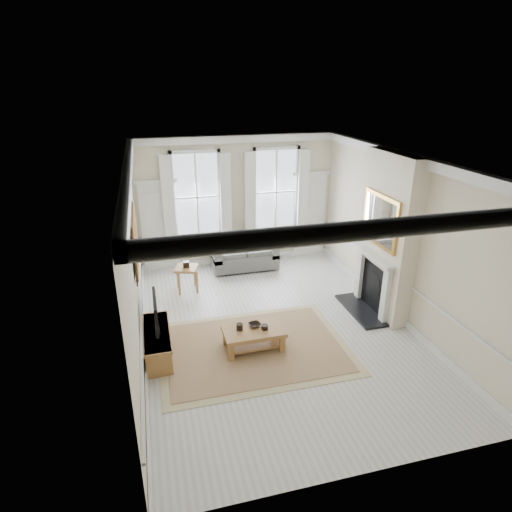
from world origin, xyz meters
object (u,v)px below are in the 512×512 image
object	(u,v)px
side_table	(187,271)
coffee_table	(254,333)
sofa	(244,255)
tv_stand	(158,343)

from	to	relation	value
side_table	coffee_table	distance (m)	2.89
side_table	coffee_table	bearing A→B (deg)	-71.17
sofa	side_table	size ratio (longest dim) A/B	2.78
sofa	tv_stand	bearing A→B (deg)	-125.04
tv_stand	sofa	bearing A→B (deg)	54.96
sofa	coffee_table	bearing A→B (deg)	-100.28
side_table	tv_stand	bearing A→B (deg)	-107.91
side_table	coffee_table	world-z (taller)	side_table
sofa	tv_stand	world-z (taller)	sofa
sofa	coffee_table	size ratio (longest dim) A/B	1.51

